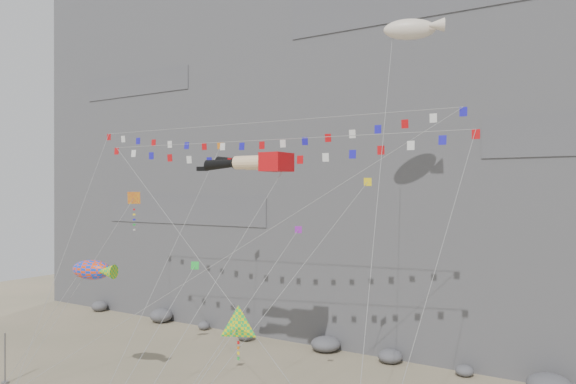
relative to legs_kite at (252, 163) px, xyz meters
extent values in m
cube|color=slate|center=(-0.88, 26.95, 9.05)|extent=(80.00, 28.00, 50.00)
cylinder|color=slate|center=(-16.58, -7.83, -14.11)|extent=(0.12, 0.12, 3.68)
cube|color=red|center=(1.94, 0.08, 0.01)|extent=(1.61, 2.17, 1.25)
cylinder|color=#FFD59F|center=(0.14, -0.61, 0.01)|extent=(2.14, 1.00, 0.92)
sphere|color=black|center=(-0.92, -0.64, 0.01)|extent=(0.84, 0.84, 0.84)
cone|color=black|center=(-2.17, -0.69, -0.06)|extent=(2.55, 0.86, 0.86)
cube|color=black|center=(-3.84, -0.75, -0.34)|extent=(0.83, 0.39, 0.31)
cylinder|color=#FFD59F|center=(0.09, 0.64, 0.01)|extent=(2.14, 1.00, 0.92)
sphere|color=black|center=(-0.96, 0.60, 0.01)|extent=(0.84, 0.84, 0.84)
cone|color=black|center=(-2.21, 0.56, 0.13)|extent=(2.56, 0.86, 0.92)
cube|color=black|center=(-3.89, 0.50, 0.04)|extent=(0.83, 0.39, 0.31)
cylinder|color=gray|center=(1.39, -6.95, -7.94)|extent=(0.03, 0.03, 21.26)
cylinder|color=gray|center=(-8.06, -3.14, -6.41)|extent=(0.03, 0.03, 25.24)
cylinder|color=gray|center=(6.30, -3.26, -7.16)|extent=(0.03, 0.03, 22.16)
cylinder|color=gray|center=(-12.02, -5.29, -9.17)|extent=(0.03, 0.03, 15.87)
cylinder|color=gray|center=(-12.55, -7.29, -11.70)|extent=(0.03, 0.03, 10.44)
cylinder|color=gray|center=(10.41, -1.59, -3.54)|extent=(0.03, 0.03, 27.85)
cylinder|color=gray|center=(-4.73, -3.64, -7.11)|extent=(0.03, 0.03, 23.43)
cylinder|color=gray|center=(2.41, -5.67, -10.13)|extent=(0.03, 0.03, 15.63)
cylinder|color=gray|center=(-1.96, -8.03, -11.35)|extent=(0.03, 0.03, 13.07)
cylinder|color=gray|center=(4.54, -4.45, -8.61)|extent=(0.03, 0.03, 20.81)
camera|label=1|loc=(22.81, -30.92, -1.84)|focal=35.00mm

